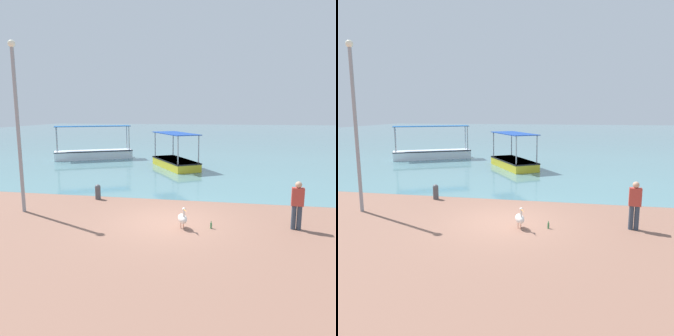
% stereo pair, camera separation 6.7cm
% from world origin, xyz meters
% --- Properties ---
extents(ground, '(120.00, 120.00, 0.00)m').
position_xyz_m(ground, '(0.00, 0.00, 0.00)').
color(ground, '#895F4D').
extents(harbor_water, '(110.00, 90.00, 0.00)m').
position_xyz_m(harbor_water, '(0.00, 48.00, 0.00)').
color(harbor_water, slate).
rests_on(harbor_water, ground).
extents(fishing_boat_outer, '(4.12, 5.04, 2.50)m').
position_xyz_m(fishing_boat_outer, '(-1.57, 11.66, 0.49)').
color(fishing_boat_outer, gold).
rests_on(fishing_boat_outer, harbor_water).
extents(fishing_boat_center, '(6.41, 4.23, 2.82)m').
position_xyz_m(fishing_boat_center, '(-9.13, 14.79, 0.56)').
color(fishing_boat_center, white).
rests_on(fishing_boat_center, harbor_water).
extents(pelican, '(0.49, 0.76, 0.80)m').
position_xyz_m(pelican, '(0.65, -0.62, 0.38)').
color(pelican, '#E0997A').
rests_on(pelican, ground).
extents(lamp_post, '(0.28, 0.28, 6.66)m').
position_xyz_m(lamp_post, '(-5.97, 0.19, 3.70)').
color(lamp_post, gray).
rests_on(lamp_post, ground).
extents(mooring_bollard, '(0.26, 0.26, 0.70)m').
position_xyz_m(mooring_bollard, '(-3.74, 2.51, 0.37)').
color(mooring_bollard, '#47474C').
rests_on(mooring_bollard, ground).
extents(fisherman_standing, '(0.42, 0.26, 1.69)m').
position_xyz_m(fisherman_standing, '(4.51, 0.00, 0.91)').
color(fisherman_standing, '#323C4C').
rests_on(fisherman_standing, ground).
extents(glass_bottle, '(0.07, 0.07, 0.27)m').
position_xyz_m(glass_bottle, '(1.63, -0.44, 0.11)').
color(glass_bottle, '#3F7F4C').
rests_on(glass_bottle, ground).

